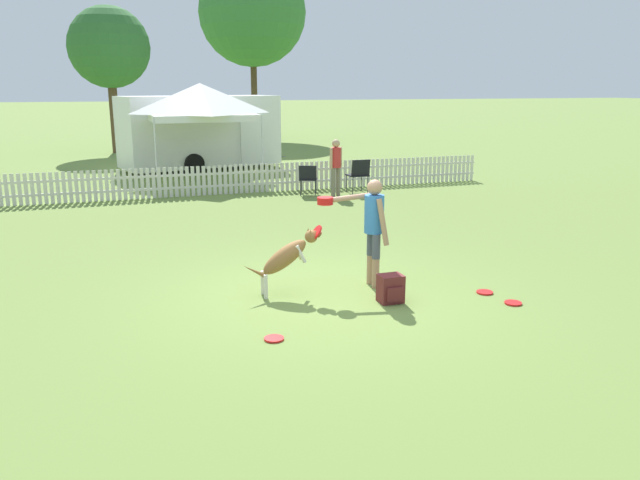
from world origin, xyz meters
TOP-DOWN VIEW (x-y plane):
  - ground_plane at (0.00, 0.00)m, footprint 240.00×240.00m
  - handler_person at (0.78, 0.22)m, footprint 0.91×0.67m
  - leaping_dog at (-0.45, 0.24)m, footprint 1.14×0.30m
  - frisbee_near_handler at (2.19, -0.63)m, footprint 0.23×0.23m
  - frisbee_near_dog at (-1.06, -1.27)m, footprint 0.23×0.23m
  - frisbee_midfield at (2.29, -1.14)m, footprint 0.23×0.23m
  - backpack_on_grass at (0.77, -0.54)m, footprint 0.32×0.29m
  - picket_fence at (0.00, 8.81)m, footprint 16.02×0.04m
  - folding_chair_blue_left at (3.75, 7.81)m, footprint 0.52×0.54m
  - folding_chair_center at (2.35, 7.96)m, footprint 0.62×0.63m
  - canopy_tent_main at (0.16, 11.79)m, footprint 3.11×3.11m
  - spectator_standing at (2.99, 7.56)m, footprint 0.39×0.27m
  - equipment_trailer at (0.45, 14.19)m, footprint 6.17×3.19m
  - tree_left_grove at (-2.20, 21.09)m, footprint 3.40×3.40m
  - tree_right_grove at (5.31, 26.63)m, footprint 5.73×5.73m

SIDE VIEW (x-z plane):
  - ground_plane at x=0.00m, z-range 0.00..0.00m
  - frisbee_near_handler at x=2.19m, z-range 0.00..0.02m
  - frisbee_near_dog at x=-1.06m, z-range 0.00..0.02m
  - frisbee_midfield at x=2.29m, z-range 0.00..0.02m
  - backpack_on_grass at x=0.77m, z-range 0.00..0.38m
  - picket_fence at x=0.00m, z-range 0.00..0.79m
  - folding_chair_center at x=2.35m, z-range 0.08..0.89m
  - folding_chair_blue_left at x=3.75m, z-range 0.09..1.02m
  - leaping_dog at x=-0.45m, z-range 0.08..1.04m
  - spectator_standing at x=2.99m, z-range 0.15..1.64m
  - handler_person at x=0.78m, z-range 0.20..1.76m
  - equipment_trailer at x=0.45m, z-range 0.07..2.59m
  - canopy_tent_main at x=0.16m, z-range 0.91..3.84m
  - tree_left_grove at x=-2.20m, z-range 1.34..7.48m
  - tree_right_grove at x=5.31m, z-range 1.90..11.46m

